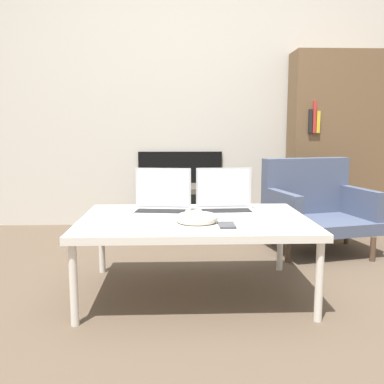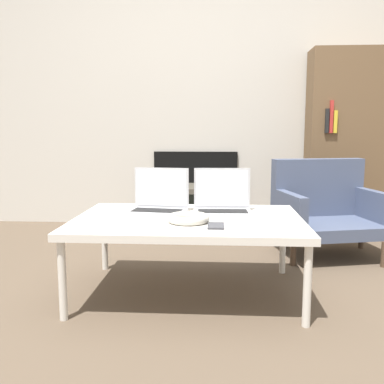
# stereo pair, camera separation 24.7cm
# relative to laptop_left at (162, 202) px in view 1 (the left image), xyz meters

# --- Properties ---
(ground_plane) EXTENTS (14.00, 14.00, 0.00)m
(ground_plane) POSITION_rel_laptop_left_xyz_m (0.17, -0.52, -0.46)
(ground_plane) COLOR brown
(wall_back) EXTENTS (7.00, 0.08, 2.60)m
(wall_back) POSITION_rel_laptop_left_xyz_m (0.17, 1.57, 0.83)
(wall_back) COLOR beige
(wall_back) RESTS_ON ground_plane
(table) EXTENTS (1.16, 0.79, 0.40)m
(table) POSITION_rel_laptop_left_xyz_m (0.17, -0.14, -0.09)
(table) COLOR silver
(table) RESTS_ON ground_plane
(laptop_left) EXTENTS (0.33, 0.25, 0.24)m
(laptop_left) POSITION_rel_laptop_left_xyz_m (0.00, 0.00, 0.00)
(laptop_left) COLOR #B2B2B7
(laptop_left) RESTS_ON table
(laptop_right) EXTENTS (0.32, 0.22, 0.24)m
(laptop_right) POSITION_rel_laptop_left_xyz_m (0.35, 0.00, 0.00)
(laptop_right) COLOR #B2B2B7
(laptop_right) RESTS_ON table
(headphones) EXTENTS (0.21, 0.21, 0.04)m
(headphones) POSITION_rel_laptop_left_xyz_m (0.18, -0.25, -0.04)
(headphones) COLOR beige
(headphones) RESTS_ON table
(phone) EXTENTS (0.08, 0.13, 0.01)m
(phone) POSITION_rel_laptop_left_xyz_m (0.31, -0.34, -0.05)
(phone) COLOR #333338
(phone) RESTS_ON table
(tv) EXTENTS (0.50, 0.43, 0.38)m
(tv) POSITION_rel_laptop_left_xyz_m (0.12, 1.30, -0.27)
(tv) COLOR #4C473D
(tv) RESTS_ON ground_plane
(armchair) EXTENTS (0.76, 0.67, 0.65)m
(armchair) POSITION_rel_laptop_left_xyz_m (1.06, 0.67, -0.14)
(armchair) COLOR #47516B
(armchair) RESTS_ON ground_plane
(bookshelf) EXTENTS (0.78, 0.32, 1.50)m
(bookshelf) POSITION_rel_laptop_left_xyz_m (1.46, 1.37, 0.29)
(bookshelf) COLOR brown
(bookshelf) RESTS_ON ground_plane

